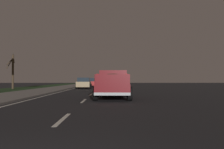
% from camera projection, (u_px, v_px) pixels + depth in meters
% --- Properties ---
extents(ground, '(144.00, 144.00, 0.00)m').
position_uv_depth(ground, '(96.00, 90.00, 29.28)').
color(ground, black).
extents(sidewalk_shoulder, '(108.00, 4.00, 0.12)m').
position_uv_depth(sidewalk_shoulder, '(50.00, 89.00, 29.17)').
color(sidewalk_shoulder, slate).
rests_on(sidewalk_shoulder, ground).
extents(grass_verge, '(108.00, 6.00, 0.01)m').
position_uv_depth(grass_verge, '(10.00, 90.00, 29.07)').
color(grass_verge, '#1E3819').
rests_on(grass_verge, ground).
extents(lane_markings, '(108.00, 3.54, 0.01)m').
position_uv_depth(lane_markings, '(78.00, 89.00, 31.32)').
color(lane_markings, silver).
rests_on(lane_markings, ground).
extents(pickup_truck, '(5.49, 2.42, 1.87)m').
position_uv_depth(pickup_truck, '(113.00, 84.00, 15.59)').
color(pickup_truck, maroon).
rests_on(pickup_truck, ground).
extents(sedan_black, '(4.45, 2.10, 1.54)m').
position_uv_depth(sedan_black, '(110.00, 83.00, 30.55)').
color(sedan_black, black).
rests_on(sedan_black, ground).
extents(sedan_tan, '(4.43, 2.08, 1.54)m').
position_uv_depth(sedan_tan, '(84.00, 83.00, 32.89)').
color(sedan_tan, '#9E845B').
rests_on(sedan_tan, ground).
extents(sedan_red, '(4.43, 2.08, 1.54)m').
position_uv_depth(sedan_red, '(90.00, 82.00, 41.29)').
color(sedan_red, maroon).
rests_on(sedan_red, ground).
extents(sedan_green, '(4.43, 2.06, 1.54)m').
position_uv_depth(sedan_green, '(110.00, 84.00, 23.15)').
color(sedan_green, '#14592D').
rests_on(sedan_green, ground).
extents(bare_tree_far, '(1.47, 1.05, 4.82)m').
position_uv_depth(bare_tree_far, '(13.00, 71.00, 32.05)').
color(bare_tree_far, '#423323').
rests_on(bare_tree_far, ground).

